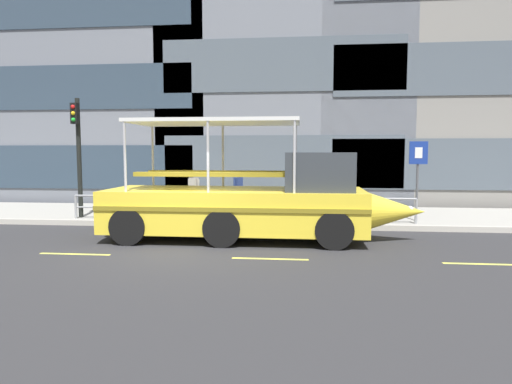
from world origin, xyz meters
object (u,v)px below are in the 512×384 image
(parking_sign, at_px, (418,167))
(pedestrian_mid_left, at_px, (238,189))
(pedestrian_mid_right, at_px, (194,189))
(traffic_light_pole, at_px, (78,146))
(duck_tour_boat, at_px, (253,202))
(pedestrian_near_bow, at_px, (333,187))

(parking_sign, xyz_separation_m, pedestrian_mid_left, (-6.17, 0.49, -0.81))
(pedestrian_mid_right, bearing_deg, traffic_light_pole, -173.41)
(parking_sign, xyz_separation_m, pedestrian_mid_right, (-7.71, 0.09, -0.81))
(duck_tour_boat, height_order, pedestrian_mid_left, duck_tour_boat)
(traffic_light_pole, xyz_separation_m, parking_sign, (11.76, 0.37, -0.73))
(pedestrian_near_bow, distance_m, pedestrian_mid_right, 4.98)
(pedestrian_near_bow, bearing_deg, traffic_light_pole, -173.79)
(duck_tour_boat, distance_m, pedestrian_near_bow, 4.24)
(parking_sign, xyz_separation_m, duck_tour_boat, (-5.26, -2.82, -0.92))
(pedestrian_mid_left, xyz_separation_m, pedestrian_mid_right, (-1.55, -0.40, 0.00))
(traffic_light_pole, distance_m, parking_sign, 11.79)
(traffic_light_pole, bearing_deg, pedestrian_mid_right, 6.59)
(traffic_light_pole, xyz_separation_m, duck_tour_boat, (6.50, -2.44, -1.65))
(pedestrian_near_bow, bearing_deg, pedestrian_mid_right, -174.10)
(parking_sign, height_order, pedestrian_near_bow, parking_sign)
(traffic_light_pole, relative_size, parking_sign, 1.57)
(pedestrian_mid_right, bearing_deg, pedestrian_mid_left, 14.35)
(traffic_light_pole, bearing_deg, pedestrian_mid_left, 8.77)
(pedestrian_near_bow, xyz_separation_m, pedestrian_mid_right, (-4.95, -0.51, -0.06))
(pedestrian_near_bow, height_order, pedestrian_mid_right, pedestrian_near_bow)
(duck_tour_boat, bearing_deg, pedestrian_mid_right, 130.11)
(parking_sign, bearing_deg, duck_tour_boat, -151.83)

